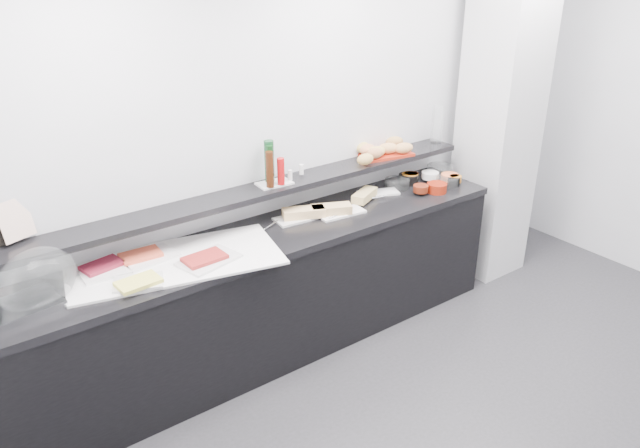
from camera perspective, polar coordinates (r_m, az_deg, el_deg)
back_wall at (r=4.48m, az=0.43°, el=7.89°), size 5.00×0.02×2.70m
column at (r=5.27m, az=16.16°, el=9.51°), size 0.50×0.50×2.70m
buffet_cabinet at (r=4.27m, az=-4.73°, el=-6.74°), size 3.60×0.60×0.85m
counter_top at (r=4.05m, az=-4.95°, el=-1.30°), size 3.62×0.62×0.05m
wall_shelf at (r=4.09m, az=-6.39°, el=2.78°), size 3.60×0.25×0.04m
cloche_base at (r=3.57m, az=-25.85°, el=-6.95°), size 0.43×0.32×0.04m
cloche_dome at (r=3.57m, az=-24.44°, el=-4.68°), size 0.52×0.43×0.34m
linen_runner at (r=3.79m, az=-13.12°, el=-3.32°), size 1.33×0.85×0.01m
platter_meat_a at (r=3.74m, az=-19.06°, el=-4.23°), size 0.26×0.18×0.01m
food_meat_a at (r=3.78m, az=-19.32°, el=-3.60°), size 0.25×0.18×0.02m
platter_salmon at (r=3.83m, az=-15.39°, el=-2.97°), size 0.34×0.25×0.01m
food_salmon at (r=3.83m, az=-16.09°, el=-2.74°), size 0.24×0.16×0.02m
platter_cheese at (r=3.58m, az=-16.29°, el=-5.14°), size 0.31×0.27×0.01m
food_cheese at (r=3.54m, az=-16.27°, el=-5.14°), size 0.24×0.16×0.02m
platter_meat_b at (r=3.73m, az=-10.13°, el=-3.26°), size 0.39×0.30×0.01m
food_meat_b at (r=3.71m, az=-10.52°, el=-3.07°), size 0.25×0.17×0.02m
sandwich_plate_left at (r=4.26m, az=-1.74°, el=0.63°), size 0.39×0.19×0.01m
sandwich_food_left at (r=4.24m, az=-1.50°, el=1.06°), size 0.31×0.22×0.06m
tongs_left at (r=4.13m, az=-4.51°, el=-0.09°), size 0.15×0.07×0.01m
sandwich_plate_mid at (r=4.33m, az=1.93°, el=1.01°), size 0.35×0.18×0.01m
sandwich_food_mid at (r=4.29m, az=1.05°, el=1.36°), size 0.29×0.21×0.06m
tongs_mid at (r=4.26m, az=1.56°, el=0.81°), size 0.16×0.03×0.01m
sandwich_plate_right at (r=4.69m, az=5.36°, el=2.85°), size 0.33×0.23×0.01m
sandwich_food_right at (r=4.54m, az=4.09°, el=2.64°), size 0.27×0.19×0.06m
tongs_right at (r=4.58m, az=5.30°, el=2.45°), size 0.16×0.04×0.01m
bowl_glass_fruit at (r=4.81m, az=7.06°, el=3.69°), size 0.21×0.21×0.07m
fill_glass_fruit at (r=4.93m, az=8.22°, el=4.30°), size 0.13×0.13×0.05m
bowl_black_jam at (r=4.92m, az=8.08°, el=4.11°), size 0.16×0.16×0.07m
fill_black_jam at (r=4.95m, az=8.36°, el=4.35°), size 0.12×0.12×0.05m
bowl_glass_cream at (r=5.17m, az=10.88°, el=4.91°), size 0.23×0.23×0.07m
fill_glass_cream at (r=4.99m, az=10.04°, el=4.42°), size 0.15×0.15×0.05m
bowl_red_jam at (r=4.78m, az=10.63°, el=3.28°), size 0.15×0.15×0.07m
fill_red_jam at (r=4.71m, az=9.20°, el=3.22°), size 0.14×0.14×0.05m
bowl_glass_salmon at (r=4.91m, az=11.54°, el=3.81°), size 0.21×0.21×0.07m
fill_glass_salmon at (r=4.98m, az=11.79°, el=4.21°), size 0.15×0.15×0.05m
bowl_black_fruit at (r=4.95m, az=12.11°, el=3.90°), size 0.12×0.12×0.07m
fill_black_fruit at (r=4.95m, az=12.28°, el=4.05°), size 0.10×0.10×0.05m
print_art at (r=3.69m, az=-26.07°, el=0.34°), size 0.19×0.11×0.22m
condiment_tray at (r=4.17m, az=-4.20°, el=3.72°), size 0.24×0.16×0.01m
bottle_green_a at (r=4.12m, az=-4.59°, el=5.43°), size 0.05×0.05×0.26m
bottle_brown at (r=4.06m, az=-4.62°, el=4.99°), size 0.07×0.07×0.24m
bottle_green_b at (r=4.15m, az=-4.66°, el=5.75°), size 0.07×0.07×0.28m
bottle_hot at (r=4.11m, az=-3.60°, el=4.83°), size 0.05×0.05×0.18m
shaker_salt at (r=4.20m, az=-2.75°, el=4.49°), size 0.04×0.04×0.07m
shaker_pepper at (r=4.30m, az=-1.71°, el=5.01°), size 0.04×0.04×0.07m
bread_tray at (r=4.77m, az=5.84°, el=6.45°), size 0.44×0.34×0.02m
bread_roll_nw at (r=4.68m, az=4.37°, el=6.80°), size 0.14×0.10×0.08m
bread_roll_n at (r=4.73m, az=3.96°, el=6.98°), size 0.15×0.13×0.08m
bread_roll_ne at (r=4.90m, az=6.83°, el=7.49°), size 0.16×0.13×0.08m
bread_roll_sw at (r=4.47m, az=4.15°, el=5.92°), size 0.14×0.09×0.08m
bread_roll_s at (r=4.60m, az=5.00°, el=6.44°), size 0.14×0.11×0.08m
bread_roll_se at (r=4.75m, az=7.65°, el=6.90°), size 0.17×0.13×0.08m
bread_roll_midw at (r=4.64m, az=5.15°, el=6.59°), size 0.16×0.11×0.08m
bread_roll_mide at (r=4.73m, az=6.25°, el=6.91°), size 0.18×0.15×0.08m
carafe at (r=5.08m, az=10.66°, el=8.91°), size 0.09×0.09×0.30m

